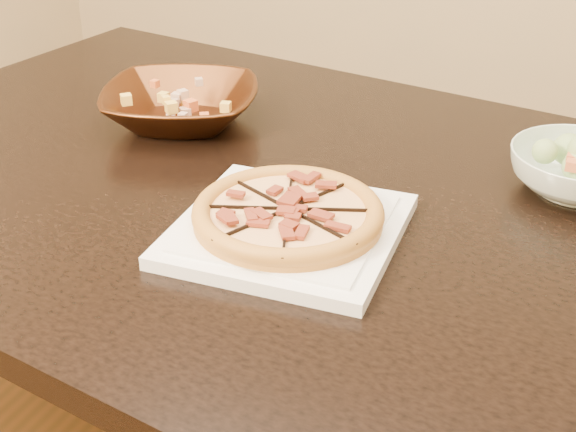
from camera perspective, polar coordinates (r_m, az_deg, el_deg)
name	(u,v)px	position (r m, az deg, el deg)	size (l,w,h in m)	color
dining_table	(276,236)	(1.22, -0.84, -1.41)	(1.62, 1.16, 0.75)	black
plate	(288,229)	(1.03, 0.00, -0.95)	(0.30, 0.30, 0.02)	white
pizza	(288,213)	(1.02, 0.00, 0.19)	(0.25, 0.25, 0.03)	orange
bronze_bowl	(181,105)	(1.38, -7.62, 7.81)	(0.26, 0.26, 0.06)	#4B2712
mixed_dish	(179,79)	(1.36, -7.79, 9.60)	(0.13, 0.11, 0.03)	tan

